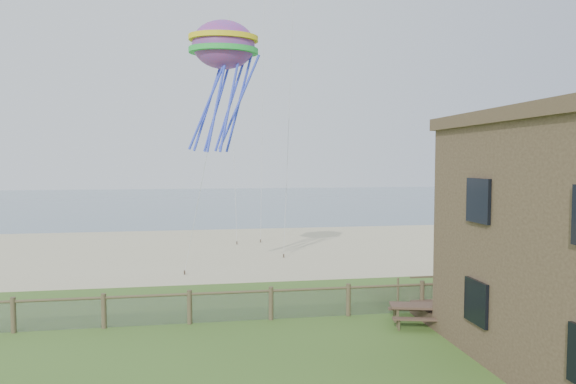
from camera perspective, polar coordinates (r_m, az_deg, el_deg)
The scene contains 5 objects.
sand_beach at distance 35.37m, azimuth -5.30°, elevation -6.26°, with size 72.00×20.00×0.02m, color #C7BA90.
ocean at distance 79.04m, azimuth -7.57°, elevation -0.92°, with size 160.00×68.00×0.02m, color slate.
chainlink_fence at distance 19.69m, azimuth -1.90°, elevation -12.47°, with size 36.20×0.20×1.25m, color #483E28, non-canonical shape.
picnic_table at distance 19.65m, azimuth 14.29°, elevation -12.98°, with size 2.02×1.53×0.85m, color brown, non-canonical shape.
octopus_kite at distance 24.38m, azimuth -7.14°, elevation 12.04°, with size 3.20×2.26×6.60m, color #F22655, non-canonical shape.
Camera 1 is at (-2.45, -12.78, 5.94)m, focal length 32.00 mm.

